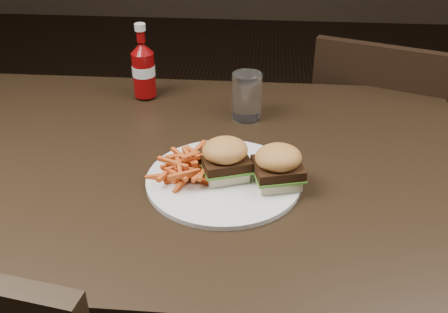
# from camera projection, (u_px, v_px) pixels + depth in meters

# --- Properties ---
(dining_table) EXTENTS (1.20, 0.80, 0.04)m
(dining_table) POSITION_uv_depth(u_px,v_px,m) (186.00, 167.00, 1.06)
(dining_table) COLOR black
(dining_table) RESTS_ON ground
(chair_far) EXTENTS (0.51, 0.51, 0.04)m
(chair_far) POSITION_uv_depth(u_px,v_px,m) (379.00, 159.00, 1.66)
(chair_far) COLOR black
(chair_far) RESTS_ON ground
(plate) EXTENTS (0.29, 0.29, 0.01)m
(plate) POSITION_uv_depth(u_px,v_px,m) (224.00, 180.00, 0.98)
(plate) COLOR white
(plate) RESTS_ON dining_table
(sandwich_half_a) EXTENTS (0.09, 0.09, 0.02)m
(sandwich_half_a) POSITION_uv_depth(u_px,v_px,m) (225.00, 171.00, 0.97)
(sandwich_half_a) COLOR beige
(sandwich_half_a) RESTS_ON plate
(sandwich_half_b) EXTENTS (0.09, 0.09, 0.02)m
(sandwich_half_b) POSITION_uv_depth(u_px,v_px,m) (277.00, 178.00, 0.95)
(sandwich_half_b) COLOR beige
(sandwich_half_b) RESTS_ON plate
(fries_pile) EXTENTS (0.12, 0.12, 0.04)m
(fries_pile) POSITION_uv_depth(u_px,v_px,m) (187.00, 164.00, 0.97)
(fries_pile) COLOR orange
(fries_pile) RESTS_ON plate
(ketchup_bottle) EXTENTS (0.06, 0.06, 0.11)m
(ketchup_bottle) POSITION_uv_depth(u_px,v_px,m) (144.00, 74.00, 1.27)
(ketchup_bottle) COLOR maroon
(ketchup_bottle) RESTS_ON dining_table
(tumbler) EXTENTS (0.09, 0.09, 0.11)m
(tumbler) POSITION_uv_depth(u_px,v_px,m) (247.00, 96.00, 1.18)
(tumbler) COLOR white
(tumbler) RESTS_ON dining_table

